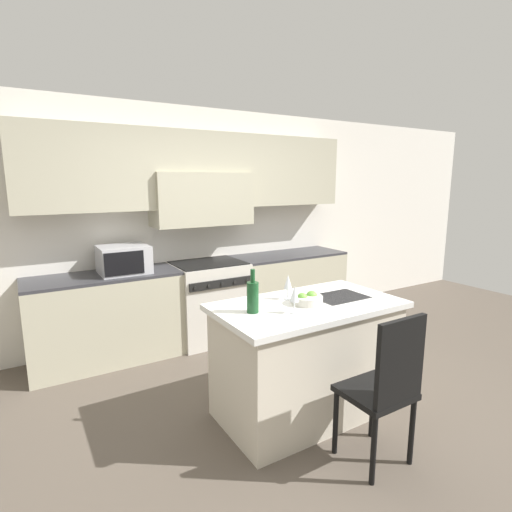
% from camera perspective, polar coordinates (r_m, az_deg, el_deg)
% --- Properties ---
extents(ground_plane, '(10.00, 10.00, 0.00)m').
position_cam_1_polar(ground_plane, '(3.49, 7.23, -21.59)').
color(ground_plane, brown).
extents(back_cabinetry, '(10.00, 0.46, 2.70)m').
position_cam_1_polar(back_cabinetry, '(4.80, -8.35, 7.60)').
color(back_cabinetry, silver).
rests_on(back_cabinetry, ground_plane).
extents(back_counter, '(3.81, 0.62, 0.92)m').
position_cam_1_polar(back_counter, '(4.78, -6.82, -6.40)').
color(back_counter, '#B2AD93').
rests_on(back_counter, ground_plane).
extents(range_stove, '(0.81, 0.70, 0.93)m').
position_cam_1_polar(range_stove, '(4.76, -6.72, -6.39)').
color(range_stove, beige).
rests_on(range_stove, ground_plane).
extents(microwave, '(0.49, 0.45, 0.28)m').
position_cam_1_polar(microwave, '(4.34, -18.38, -0.45)').
color(microwave, '#B7B7BC').
rests_on(microwave, back_counter).
extents(kitchen_island, '(1.46, 0.82, 0.92)m').
position_cam_1_polar(kitchen_island, '(3.32, 7.23, -14.23)').
color(kitchen_island, beige).
rests_on(kitchen_island, ground_plane).
extents(island_chair, '(0.42, 0.40, 1.05)m').
position_cam_1_polar(island_chair, '(2.80, 18.05, -16.97)').
color(island_chair, black).
rests_on(island_chair, ground_plane).
extents(wine_bottle, '(0.09, 0.09, 0.32)m').
position_cam_1_polar(wine_bottle, '(2.88, -0.47, -5.75)').
color(wine_bottle, '#194723').
rests_on(wine_bottle, kitchen_island).
extents(wine_glass_near, '(0.07, 0.07, 0.20)m').
position_cam_1_polar(wine_glass_near, '(2.87, 5.53, -5.52)').
color(wine_glass_near, white).
rests_on(wine_glass_near, kitchen_island).
extents(wine_glass_far, '(0.07, 0.07, 0.20)m').
position_cam_1_polar(wine_glass_far, '(3.19, 4.59, -3.82)').
color(wine_glass_far, white).
rests_on(wine_glass_far, kitchen_island).
extents(fruit_bowl, '(0.24, 0.24, 0.10)m').
position_cam_1_polar(fruit_bowl, '(3.12, 7.30, -6.13)').
color(fruit_bowl, silver).
rests_on(fruit_bowl, kitchen_island).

